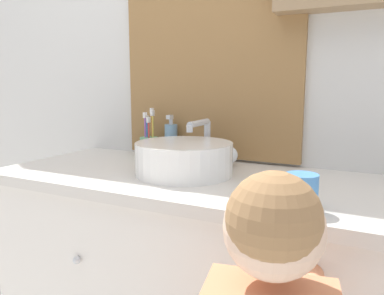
{
  "coord_description": "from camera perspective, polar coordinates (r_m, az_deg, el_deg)",
  "views": [
    {
      "loc": [
        0.46,
        -0.75,
        1.12
      ],
      "look_at": [
        -0.05,
        0.27,
        0.93
      ],
      "focal_mm": 35.0,
      "sensor_mm": 36.0,
      "label": 1
    }
  ],
  "objects": [
    {
      "name": "wall_back",
      "position": [
        1.45,
        8.73,
        15.42
      ],
      "size": [
        3.2,
        0.18,
        2.5
      ],
      "color": "silver",
      "rests_on": "ground_plane"
    },
    {
      "name": "drinking_cup",
      "position": [
        0.9,
        16.31,
        -6.61
      ],
      "size": [
        0.08,
        0.08,
        0.09
      ],
      "primitive_type": "cylinder",
      "color": "#4789D1",
      "rests_on": "vanity_counter"
    },
    {
      "name": "soap_dispenser",
      "position": [
        1.5,
        -3.21,
        1.06
      ],
      "size": [
        0.05,
        0.05,
        0.17
      ],
      "color": "#6B93B2",
      "rests_on": "vanity_counter"
    },
    {
      "name": "sink_basin",
      "position": [
        1.23,
        -1.02,
        -1.53
      ],
      "size": [
        0.32,
        0.37,
        0.17
      ],
      "color": "white",
      "rests_on": "vanity_counter"
    },
    {
      "name": "toothbrush_holder",
      "position": [
        1.52,
        -6.55,
        0.35
      ],
      "size": [
        0.07,
        0.07,
        0.2
      ],
      "color": "#66B27F",
      "rests_on": "vanity_counter"
    }
  ]
}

